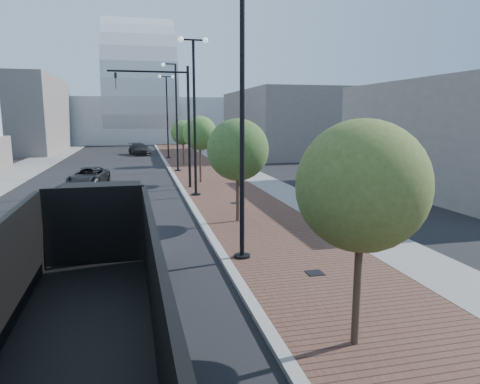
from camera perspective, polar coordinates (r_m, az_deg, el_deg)
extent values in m
cube|color=#4C2D23|center=(44.30, -5.16, 3.80)|extent=(7.00, 140.00, 0.12)
cube|color=slate|center=(44.76, -1.73, 3.91)|extent=(2.40, 140.00, 0.13)
cube|color=gray|center=(43.95, -9.69, 3.66)|extent=(0.30, 140.00, 0.14)
cube|color=slate|center=(45.07, -26.43, 2.90)|extent=(4.00, 140.00, 0.12)
cube|color=black|center=(13.38, -17.70, -4.55)|extent=(2.37, 2.46, 2.42)
cube|color=black|center=(15.02, -17.23, -6.06)|extent=(2.24, 0.51, 1.21)
cube|color=black|center=(12.11, -17.94, -9.07)|extent=(2.34, 0.79, 0.46)
cube|color=black|center=(6.95, -20.95, -20.84)|extent=(2.49, 8.59, 0.11)
cube|color=black|center=(6.48, -10.95, -13.45)|extent=(0.28, 8.55, 1.86)
cube|color=black|center=(10.83, -18.61, -4.19)|extent=(2.32, 0.16, 1.86)
cylinder|color=black|center=(13.21, -21.88, -9.84)|extent=(0.30, 1.03, 1.02)
cylinder|color=silver|center=(13.21, -21.88, -9.84)|extent=(0.33, 0.56, 0.56)
cylinder|color=black|center=(13.08, -13.27, -9.56)|extent=(0.30, 1.03, 1.02)
cylinder|color=silver|center=(13.08, -13.27, -9.56)|extent=(0.33, 0.56, 0.56)
cylinder|color=black|center=(14.72, -21.09, -7.76)|extent=(0.30, 1.03, 1.02)
cylinder|color=silver|center=(14.72, -21.09, -7.76)|extent=(0.33, 0.56, 0.56)
cylinder|color=black|center=(14.60, -13.41, -7.49)|extent=(0.30, 1.03, 1.02)
cylinder|color=silver|center=(14.60, -13.41, -7.49)|extent=(0.33, 0.56, 0.56)
cylinder|color=black|center=(10.28, -24.22, -15.78)|extent=(0.30, 1.03, 1.02)
cylinder|color=silver|center=(10.28, -24.22, -15.78)|extent=(0.33, 0.56, 0.56)
cylinder|color=black|center=(10.11, -12.86, -15.56)|extent=(0.30, 1.03, 1.02)
cylinder|color=silver|center=(10.11, -12.86, -15.56)|extent=(0.33, 0.56, 0.56)
cylinder|color=black|center=(11.36, -23.19, -13.20)|extent=(0.30, 1.03, 1.02)
cylinder|color=silver|center=(11.36, -23.19, -13.20)|extent=(0.33, 0.56, 0.56)
cylinder|color=black|center=(11.21, -13.04, -12.94)|extent=(0.30, 1.03, 1.02)
cylinder|color=silver|center=(11.21, -13.04, -12.94)|extent=(0.33, 0.56, 0.56)
imported|color=white|center=(15.70, -18.43, -5.52)|extent=(2.94, 4.93, 1.53)
imported|color=black|center=(32.09, -19.40, 1.94)|extent=(2.83, 4.86, 1.27)
imported|color=black|center=(55.93, -13.17, 5.54)|extent=(3.07, 5.26, 1.43)
imported|color=black|center=(18.01, 16.38, -3.04)|extent=(0.67, 0.46, 1.78)
cylinder|color=black|center=(14.78, 0.27, -8.66)|extent=(0.56, 0.56, 0.20)
cylinder|color=black|center=(14.00, 0.28, 9.14)|extent=(0.16, 0.16, 9.00)
cylinder|color=black|center=(26.25, -5.85, -0.42)|extent=(0.56, 0.56, 0.20)
cylinder|color=black|center=(25.82, -6.04, 9.50)|extent=(0.16, 0.16, 9.00)
cylinder|color=black|center=(26.17, -6.23, 19.39)|extent=(1.40, 0.10, 0.10)
sphere|color=silver|center=(26.09, -7.84, 19.39)|extent=(0.32, 0.32, 0.32)
sphere|color=silver|center=(26.27, -4.62, 19.38)|extent=(0.32, 0.32, 0.32)
cylinder|color=black|center=(38.05, -8.20, 2.78)|extent=(0.56, 0.56, 0.20)
cylinder|color=black|center=(37.75, -8.38, 9.60)|extent=(0.16, 0.16, 9.00)
cylinder|color=black|center=(37.96, -9.34, 16.38)|extent=(1.00, 0.10, 0.10)
sphere|color=silver|center=(37.91, -10.12, 16.26)|extent=(0.32, 0.32, 0.32)
cylinder|color=black|center=(49.94, -9.44, 4.45)|extent=(0.56, 0.56, 0.20)
cylinder|color=black|center=(49.72, -9.59, 9.64)|extent=(0.16, 0.16, 9.00)
cylinder|color=black|center=(49.90, -9.75, 14.82)|extent=(1.40, 0.10, 0.10)
sphere|color=silver|center=(49.86, -10.58, 14.79)|extent=(0.32, 0.32, 0.32)
sphere|color=silver|center=(49.95, -8.92, 14.83)|extent=(0.32, 0.32, 0.32)
cylinder|color=black|center=(28.81, -6.78, 8.30)|extent=(0.18, 0.18, 8.00)
cylinder|color=black|center=(28.75, -12.07, 15.33)|extent=(5.00, 0.12, 0.12)
imported|color=black|center=(28.72, -16.13, 13.97)|extent=(0.16, 0.20, 1.00)
cylinder|color=#382619|center=(9.30, 15.31, -10.56)|extent=(0.16, 0.16, 3.25)
sphere|color=#42541C|center=(8.83, 15.87, 0.79)|extent=(2.65, 2.65, 2.65)
sphere|color=#42541C|center=(9.32, 17.06, -0.24)|extent=(1.85, 1.85, 1.85)
sphere|color=#42541C|center=(8.38, 15.17, 2.59)|extent=(1.59, 1.59, 1.59)
cylinder|color=#382619|center=(19.37, -0.30, 0.32)|extent=(0.16, 0.16, 3.14)
sphere|color=#2D4C1A|center=(19.15, -0.31, 5.61)|extent=(2.76, 2.76, 2.76)
sphere|color=#2D4C1A|center=(19.55, 0.64, 5.05)|extent=(1.93, 1.93, 1.93)
sphere|color=#2D4C1A|center=(18.77, -1.00, 6.48)|extent=(1.66, 1.66, 1.66)
cylinder|color=#382619|center=(31.07, -5.27, 4.19)|extent=(0.16, 0.16, 3.39)
sphere|color=#376522|center=(30.93, -5.33, 7.76)|extent=(2.44, 2.44, 2.44)
sphere|color=#376522|center=(31.30, -4.67, 7.35)|extent=(1.71, 1.71, 1.71)
sphere|color=#376522|center=(30.58, -5.83, 8.36)|extent=(1.46, 1.46, 1.46)
cylinder|color=#382619|center=(42.95, -7.52, 5.52)|extent=(0.16, 0.16, 3.04)
sphere|color=#2C541C|center=(42.85, -7.57, 7.83)|extent=(2.39, 2.39, 2.39)
sphere|color=#2C541C|center=(43.20, -7.07, 7.57)|extent=(1.67, 1.67, 1.67)
sphere|color=#2C541C|center=(42.52, -7.95, 8.22)|extent=(1.43, 1.43, 1.43)
cube|color=#A3AAAD|center=(88.62, -12.97, 9.24)|extent=(50.00, 28.00, 8.00)
cube|color=slate|center=(65.93, -28.85, 8.95)|extent=(14.00, 20.00, 10.00)
cube|color=#605A57|center=(56.78, 6.05, 9.13)|extent=(12.00, 22.00, 8.00)
cube|color=#655E5B|center=(31.41, 28.14, 6.42)|extent=(10.00, 16.00, 7.00)
cube|color=black|center=(13.52, 9.87, -10.50)|extent=(0.50, 0.50, 0.02)
cube|color=black|center=(23.65, -0.58, -1.45)|extent=(0.50, 0.50, 0.02)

